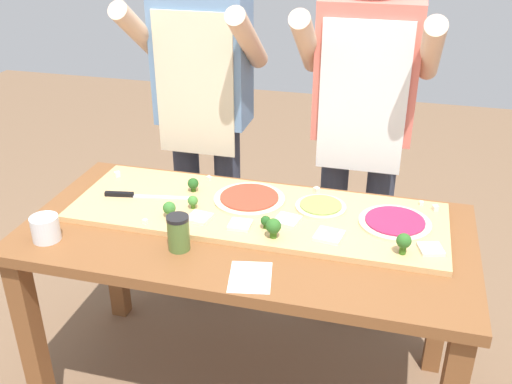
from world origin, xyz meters
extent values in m
cube|color=brown|center=(-0.72, -0.32, 0.36)|extent=(0.07, 0.07, 0.72)
cube|color=brown|center=(-0.72, 0.32, 0.36)|extent=(0.07, 0.07, 0.72)
cube|color=brown|center=(0.72, 0.32, 0.36)|extent=(0.07, 0.07, 0.72)
cube|color=brown|center=(0.00, 0.00, 0.74)|extent=(1.56, 0.76, 0.04)
cube|color=tan|center=(0.01, 0.10, 0.77)|extent=(1.35, 0.46, 0.02)
cube|color=#B7BABF|center=(-0.36, 0.10, 0.78)|extent=(0.21, 0.06, 0.00)
cube|color=black|center=(-0.52, 0.07, 0.79)|extent=(0.11, 0.04, 0.02)
cylinder|color=beige|center=(-0.04, 0.17, 0.78)|extent=(0.27, 0.27, 0.01)
cylinder|color=#BC3D28|center=(-0.04, 0.17, 0.79)|extent=(0.22, 0.22, 0.01)
cylinder|color=beige|center=(0.50, 0.12, 0.78)|extent=(0.25, 0.25, 0.01)
cylinder|color=#9E234C|center=(0.50, 0.12, 0.79)|extent=(0.21, 0.21, 0.01)
cylinder|color=beige|center=(0.23, 0.17, 0.78)|extent=(0.19, 0.19, 0.01)
cylinder|color=#899E4C|center=(0.23, 0.17, 0.79)|extent=(0.15, 0.15, 0.01)
cube|color=silver|center=(0.62, -0.02, 0.79)|extent=(0.09, 0.09, 0.01)
cube|color=silver|center=(-0.01, -0.03, 0.79)|extent=(0.08, 0.08, 0.01)
cube|color=silver|center=(-0.17, -0.02, 0.79)|extent=(0.09, 0.09, 0.01)
cube|color=silver|center=(0.29, -0.02, 0.79)|extent=(0.10, 0.10, 0.01)
cube|color=silver|center=(0.14, 0.05, 0.79)|extent=(0.10, 0.10, 0.01)
cylinder|color=#487A23|center=(-0.22, 0.05, 0.79)|extent=(0.02, 0.02, 0.02)
sphere|color=#427F33|center=(-0.22, 0.05, 0.81)|extent=(0.04, 0.04, 0.04)
cylinder|color=#2C5915|center=(-0.26, 0.18, 0.79)|extent=(0.02, 0.02, 0.02)
sphere|color=#23561E|center=(-0.26, 0.18, 0.81)|extent=(0.04, 0.04, 0.04)
cylinder|color=#366618|center=(0.53, -0.06, 0.80)|extent=(0.02, 0.02, 0.03)
sphere|color=#2D6623|center=(0.53, -0.06, 0.83)|extent=(0.05, 0.05, 0.05)
cylinder|color=#3F7220|center=(-0.28, -0.03, 0.79)|extent=(0.02, 0.02, 0.02)
sphere|color=#38752D|center=(-0.28, -0.03, 0.81)|extent=(0.05, 0.05, 0.05)
cylinder|color=#2C5915|center=(0.07, -0.02, 0.79)|extent=(0.02, 0.02, 0.02)
sphere|color=#23561E|center=(0.07, -0.02, 0.81)|extent=(0.03, 0.03, 0.03)
cylinder|color=#366618|center=(0.11, -0.07, 0.79)|extent=(0.02, 0.02, 0.03)
sphere|color=#2D6623|center=(0.11, -0.07, 0.82)|extent=(0.05, 0.05, 0.05)
cube|color=white|center=(-0.61, 0.23, 0.79)|extent=(0.03, 0.03, 0.02)
cube|color=silver|center=(0.59, 0.29, 0.79)|extent=(0.02, 0.02, 0.01)
cube|color=silver|center=(-0.24, 0.29, 0.79)|extent=(0.02, 0.02, 0.02)
cube|color=silver|center=(0.20, 0.30, 0.79)|extent=(0.03, 0.03, 0.02)
cube|color=silver|center=(0.64, 0.26, 0.79)|extent=(0.03, 0.03, 0.02)
cube|color=white|center=(-0.34, -0.09, 0.79)|extent=(0.02, 0.02, 0.02)
cylinder|color=white|center=(-0.63, -0.25, 0.80)|extent=(0.09, 0.09, 0.09)
cylinder|color=white|center=(-0.63, -0.25, 0.79)|extent=(0.08, 0.08, 0.05)
cylinder|color=#517033|center=(-0.18, -0.19, 0.81)|extent=(0.07, 0.07, 0.11)
cylinder|color=black|center=(-0.18, -0.19, 0.88)|extent=(0.07, 0.07, 0.01)
cube|color=white|center=(0.09, -0.28, 0.76)|extent=(0.16, 0.19, 0.00)
cylinder|color=#333847|center=(-0.47, 0.63, 0.45)|extent=(0.12, 0.12, 0.90)
cylinder|color=#333847|center=(-0.27, 0.63, 0.45)|extent=(0.12, 0.12, 0.90)
cube|color=#6689B2|center=(-0.37, 0.63, 1.18)|extent=(0.40, 0.20, 0.55)
cube|color=beige|center=(-0.37, 0.52, 1.09)|extent=(0.34, 0.01, 0.60)
cylinder|color=#DBB293|center=(-0.60, 0.53, 1.30)|extent=(0.08, 0.39, 0.31)
cylinder|color=#DBB293|center=(-0.14, 0.53, 1.30)|extent=(0.08, 0.39, 0.31)
cylinder|color=#333847|center=(0.23, 0.63, 0.45)|extent=(0.12, 0.12, 0.90)
cylinder|color=#333847|center=(0.43, 0.63, 0.45)|extent=(0.12, 0.12, 0.90)
cube|color=#DB6B5B|center=(0.33, 0.63, 1.18)|extent=(0.40, 0.20, 0.55)
cube|color=white|center=(0.33, 0.52, 1.09)|extent=(0.34, 0.01, 0.60)
cylinder|color=#DBB293|center=(0.10, 0.53, 1.30)|extent=(0.08, 0.39, 0.31)
cylinder|color=#DBB293|center=(0.56, 0.53, 1.30)|extent=(0.08, 0.39, 0.31)
camera|label=1|loc=(0.48, -1.70, 1.80)|focal=41.06mm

